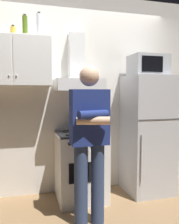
# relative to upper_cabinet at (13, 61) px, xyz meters

# --- Properties ---
(ground_plane) EXTENTS (7.00, 7.00, 0.00)m
(ground_plane) POSITION_rel_upper_cabinet_xyz_m (0.85, -0.37, -1.75)
(ground_plane) COLOR olive
(back_wall_tiled) EXTENTS (4.80, 0.10, 2.70)m
(back_wall_tiled) POSITION_rel_upper_cabinet_xyz_m (0.85, 0.23, -0.40)
(back_wall_tiled) COLOR silver
(back_wall_tiled) RESTS_ON ground_plane
(upper_cabinet) EXTENTS (0.90, 0.37, 0.60)m
(upper_cabinet) POSITION_rel_upper_cabinet_xyz_m (0.00, 0.00, 0.00)
(upper_cabinet) COLOR white
(stove_oven) EXTENTS (0.60, 0.62, 0.87)m
(stove_oven) POSITION_rel_upper_cabinet_xyz_m (0.80, -0.13, -1.32)
(stove_oven) COLOR white
(stove_oven) RESTS_ON ground_plane
(range_hood) EXTENTS (0.60, 0.44, 0.75)m
(range_hood) POSITION_rel_upper_cabinet_xyz_m (0.80, 0.00, -0.15)
(range_hood) COLOR white
(refrigerator) EXTENTS (0.60, 0.62, 1.60)m
(refrigerator) POSITION_rel_upper_cabinet_xyz_m (1.75, -0.12, -0.95)
(refrigerator) COLOR silver
(refrigerator) RESTS_ON ground_plane
(microwave) EXTENTS (0.48, 0.37, 0.28)m
(microwave) POSITION_rel_upper_cabinet_xyz_m (1.75, -0.11, -0.01)
(microwave) COLOR #B7BABF
(microwave) RESTS_ON refrigerator
(person_standing) EXTENTS (0.38, 0.33, 1.64)m
(person_standing) POSITION_rel_upper_cabinet_xyz_m (0.75, -0.73, -0.85)
(person_standing) COLOR navy
(person_standing) RESTS_ON ground_plane
(cooking_pot) EXTENTS (0.32, 0.22, 0.10)m
(cooking_pot) POSITION_rel_upper_cabinet_xyz_m (0.93, -0.24, -0.82)
(cooking_pot) COLOR #B7BABF
(cooking_pot) RESTS_ON stove_oven
(bottle_olive_oil) EXTENTS (0.06, 0.06, 0.26)m
(bottle_olive_oil) POSITION_rel_upper_cabinet_xyz_m (0.15, 0.01, 0.42)
(bottle_olive_oil) COLOR #4C6B19
(bottle_olive_oil) RESTS_ON upper_cabinet
(bottle_spice_jar) EXTENTS (0.06, 0.06, 0.13)m
(bottle_spice_jar) POSITION_rel_upper_cabinet_xyz_m (0.01, 0.01, 0.36)
(bottle_spice_jar) COLOR gold
(bottle_spice_jar) RESTS_ON upper_cabinet
(bottle_vodka_clear) EXTENTS (0.07, 0.07, 0.31)m
(bottle_vodka_clear) POSITION_rel_upper_cabinet_xyz_m (0.32, 0.03, 0.45)
(bottle_vodka_clear) COLOR silver
(bottle_vodka_clear) RESTS_ON upper_cabinet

